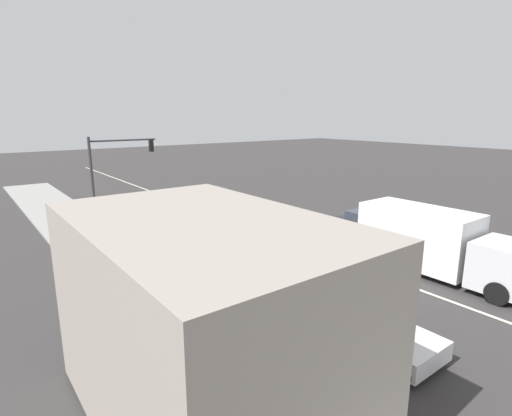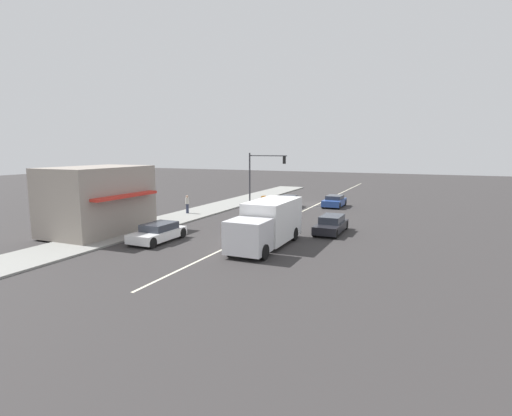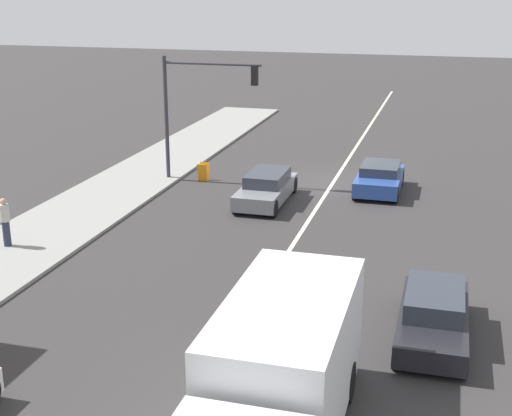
{
  "view_description": "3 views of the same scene",
  "coord_description": "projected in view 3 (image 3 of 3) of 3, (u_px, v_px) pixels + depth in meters",
  "views": [
    {
      "loc": [
        14.68,
        28.49,
        7.04
      ],
      "look_at": [
        -0.11,
        9.08,
        1.38
      ],
      "focal_mm": 28.0,
      "sensor_mm": 36.0,
      "label": 1
    },
    {
      "loc": [
        -11.7,
        43.01,
        6.23
      ],
      "look_at": [
        1.21,
        13.9,
        1.46
      ],
      "focal_mm": 28.0,
      "sensor_mm": 36.0,
      "label": 2
    },
    {
      "loc": [
        -5.03,
        31.43,
        8.85
      ],
      "look_at": [
        1.07,
        9.4,
        1.59
      ],
      "focal_mm": 50.0,
      "sensor_mm": 36.0,
      "label": 3
    }
  ],
  "objects": [
    {
      "name": "suv_grey",
      "position": [
        266.0,
        188.0,
        29.81
      ],
      "size": [
        1.77,
        4.47,
        1.28
      ],
      "color": "slate",
      "rests_on": "ground"
    },
    {
      "name": "ground_plane",
      "position": [
        201.0,
        387.0,
        16.29
      ],
      "size": [
        160.0,
        160.0,
        0.0
      ],
      "primitive_type": "plane",
      "color": "#333030"
    },
    {
      "name": "lane_marking_center",
      "position": [
        333.0,
        183.0,
        32.82
      ],
      "size": [
        0.16,
        60.0,
        0.01
      ],
      "primitive_type": "cube",
      "color": "beige",
      "rests_on": "ground"
    },
    {
      "name": "delivery_truck",
      "position": [
        276.0,
        385.0,
        13.68
      ],
      "size": [
        2.44,
        7.5,
        2.87
      ],
      "color": "silver",
      "rests_on": "ground"
    },
    {
      "name": "warning_aframe_sign",
      "position": [
        203.0,
        172.0,
        33.1
      ],
      "size": [
        0.45,
        0.53,
        0.84
      ],
      "color": "orange",
      "rests_on": "ground"
    },
    {
      "name": "traffic_signal_main",
      "position": [
        195.0,
        98.0,
        31.92
      ],
      "size": [
        4.59,
        0.34,
        5.6
      ],
      "color": "#333338",
      "rests_on": "sidewalk_right"
    },
    {
      "name": "coupe_blue",
      "position": [
        380.0,
        178.0,
        31.33
      ],
      "size": [
        1.9,
        3.9,
        1.23
      ],
      "color": "#284793",
      "rests_on": "ground"
    },
    {
      "name": "pedestrian",
      "position": [
        5.0,
        221.0,
        24.44
      ],
      "size": [
        0.34,
        0.34,
        1.71
      ],
      "color": "#282D42",
      "rests_on": "sidewalk_right"
    },
    {
      "name": "sedan_dark",
      "position": [
        434.0,
        315.0,
        18.44
      ],
      "size": [
        1.75,
        4.42,
        1.28
      ],
      "color": "black",
      "rests_on": "ground"
    }
  ]
}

